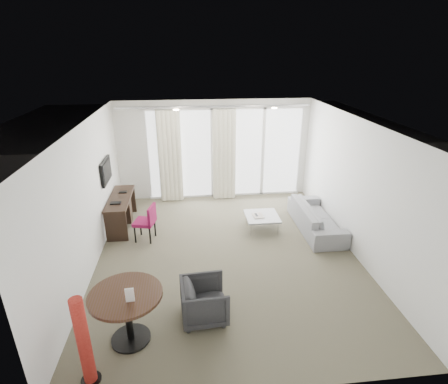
{
  "coord_description": "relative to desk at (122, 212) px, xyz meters",
  "views": [
    {
      "loc": [
        -0.7,
        -5.86,
        3.81
      ],
      "look_at": [
        0.0,
        0.6,
        1.1
      ],
      "focal_mm": 28.0,
      "sensor_mm": 36.0,
      "label": 1
    }
  ],
  "objects": [
    {
      "name": "floor",
      "position": [
        2.25,
        -1.48,
        -0.35
      ],
      "size": [
        5.0,
        6.0,
        0.0
      ],
      "primitive_type": "cube",
      "color": "brown",
      "rests_on": "ground"
    },
    {
      "name": "ceiling",
      "position": [
        2.25,
        -1.48,
        2.25
      ],
      "size": [
        5.0,
        6.0,
        0.0
      ],
      "primitive_type": "cube",
      "color": "white",
      "rests_on": "ground"
    },
    {
      "name": "wall_left",
      "position": [
        -0.25,
        -1.48,
        0.95
      ],
      "size": [
        0.0,
        6.0,
        2.6
      ],
      "primitive_type": "cube",
      "color": "silver",
      "rests_on": "ground"
    },
    {
      "name": "wall_right",
      "position": [
        4.75,
        -1.48,
        0.95
      ],
      "size": [
        0.0,
        6.0,
        2.6
      ],
      "primitive_type": "cube",
      "color": "silver",
      "rests_on": "ground"
    },
    {
      "name": "wall_front",
      "position": [
        2.25,
        -4.48,
        0.95
      ],
      "size": [
        5.0,
        0.0,
        2.6
      ],
      "primitive_type": "cube",
      "color": "silver",
      "rests_on": "ground"
    },
    {
      "name": "window_panel",
      "position": [
        2.55,
        1.51,
        0.85
      ],
      "size": [
        4.0,
        0.02,
        2.38
      ],
      "primitive_type": null,
      "color": "white",
      "rests_on": "ground"
    },
    {
      "name": "window_frame",
      "position": [
        2.55,
        1.49,
        0.85
      ],
      "size": [
        4.1,
        0.06,
        2.44
      ],
      "primitive_type": null,
      "color": "white",
      "rests_on": "ground"
    },
    {
      "name": "curtain_left",
      "position": [
        1.1,
        1.34,
        0.85
      ],
      "size": [
        0.6,
        0.2,
        2.38
      ],
      "primitive_type": null,
      "color": "beige",
      "rests_on": "ground"
    },
    {
      "name": "curtain_right",
      "position": [
        2.5,
        1.34,
        0.85
      ],
      "size": [
        0.6,
        0.2,
        2.38
      ],
      "primitive_type": null,
      "color": "beige",
      "rests_on": "ground"
    },
    {
      "name": "curtain_track",
      "position": [
        2.25,
        1.34,
        2.1
      ],
      "size": [
        4.8,
        0.04,
        0.04
      ],
      "primitive_type": null,
      "color": "#B2B2B7",
      "rests_on": "ceiling"
    },
    {
      "name": "downlight_a",
      "position": [
        1.35,
        0.12,
        2.24
      ],
      "size": [
        0.12,
        0.12,
        0.02
      ],
      "primitive_type": "cylinder",
      "color": "#FFE0B2",
      "rests_on": "ceiling"
    },
    {
      "name": "downlight_b",
      "position": [
        3.45,
        0.12,
        2.24
      ],
      "size": [
        0.12,
        0.12,
        0.02
      ],
      "primitive_type": "cylinder",
      "color": "#FFE0B2",
      "rests_on": "ceiling"
    },
    {
      "name": "desk",
      "position": [
        0.0,
        0.0,
        0.0
      ],
      "size": [
        0.47,
        1.5,
        0.7
      ],
      "primitive_type": null,
      "color": "black",
      "rests_on": "floor"
    },
    {
      "name": "tv",
      "position": [
        -0.21,
        -0.03,
        1.0
      ],
      "size": [
        0.05,
        0.8,
        0.5
      ],
      "primitive_type": null,
      "color": "black",
      "rests_on": "wall_left"
    },
    {
      "name": "desk_chair",
      "position": [
        0.58,
        -0.68,
        0.05
      ],
      "size": [
        0.52,
        0.5,
        0.79
      ],
      "primitive_type": null,
      "rotation": [
        0.0,
        0.0,
        -0.25
      ],
      "color": "maroon",
      "rests_on": "floor"
    },
    {
      "name": "round_table",
      "position": [
        0.64,
        -3.47,
        0.04
      ],
      "size": [
        1.31,
        1.31,
        0.79
      ],
      "primitive_type": null,
      "rotation": [
        0.0,
        0.0,
        -0.44
      ],
      "color": "#361F14",
      "rests_on": "floor"
    },
    {
      "name": "menu_card",
      "position": [
        0.74,
        -3.64,
        0.37
      ],
      "size": [
        0.11,
        0.02,
        0.2
      ],
      "primitive_type": null,
      "rotation": [
        0.0,
        0.0,
        0.06
      ],
      "color": "white",
      "rests_on": "round_table"
    },
    {
      "name": "red_lamp",
      "position": [
        0.24,
        -4.09,
        0.27
      ],
      "size": [
        0.31,
        0.31,
        1.24
      ],
      "primitive_type": "cylinder",
      "rotation": [
        0.0,
        0.0,
        0.31
      ],
      "color": "#A4241C",
      "rests_on": "floor"
    },
    {
      "name": "tub_armchair",
      "position": [
        1.7,
        -3.15,
        -0.04
      ],
      "size": [
        0.73,
        0.71,
        0.62
      ],
      "primitive_type": "imported",
      "rotation": [
        0.0,
        0.0,
        1.64
      ],
      "color": "#28282A",
      "rests_on": "floor"
    },
    {
      "name": "coffee_table",
      "position": [
        3.14,
        -0.49,
        -0.19
      ],
      "size": [
        0.73,
        0.73,
        0.33
      ],
      "primitive_type": null,
      "rotation": [
        0.0,
        0.0,
        0.0
      ],
      "color": "gray",
      "rests_on": "floor"
    },
    {
      "name": "remote",
      "position": [
        3.02,
        -0.47,
        0.01
      ],
      "size": [
        0.06,
        0.16,
        0.02
      ],
      "primitive_type": null,
      "rotation": [
        0.0,
        0.0,
        0.09
      ],
      "color": "black",
      "rests_on": "coffee_table"
    },
    {
      "name": "magazine",
      "position": [
        3.05,
        -0.49,
        0.01
      ],
      "size": [
        0.27,
        0.33,
        0.02
      ],
      "primitive_type": null,
      "rotation": [
        0.0,
        0.0,
        0.08
      ],
      "color": "gray",
      "rests_on": "coffee_table"
    },
    {
      "name": "sofa",
      "position": [
        4.34,
        -0.63,
        -0.07
      ],
      "size": [
        0.76,
        1.95,
        0.57
      ],
      "primitive_type": "imported",
      "rotation": [
        0.0,
        0.0,
        1.57
      ],
      "color": "gray",
      "rests_on": "floor"
    },
    {
      "name": "terrace_slab",
      "position": [
        2.55,
        3.02,
        -0.41
      ],
      "size": [
        5.6,
        3.0,
        0.12
      ],
      "primitive_type": "cube",
      "color": "#4D4D50",
      "rests_on": "ground"
    },
    {
      "name": "rattan_chair_a",
      "position": [
        2.82,
        2.78,
        0.07
      ],
      "size": [
        0.71,
        0.71,
        0.85
      ],
      "primitive_type": null,
      "rotation": [
        0.0,
        0.0,
        -0.27
      ],
      "color": "#42281C",
      "rests_on": "terrace_slab"
    },
    {
      "name": "rattan_chair_b",
      "position": [
        4.53,
        2.59,
        0.06
      ],
      "size": [
        0.71,
        0.71,
        0.82
      ],
      "primitive_type": null,
      "rotation": [
        0.0,
        0.0,
        0.32
      ],
      "color": "#42281C",
      "rests_on": "terrace_slab"
    },
    {
      "name": "rattan_table",
      "position": [
        3.28,
        2.45,
        -0.1
      ],
      "size": [
        0.56,
        0.56,
        0.5
      ],
      "primitive_type": null,
      "rotation": [
        0.0,
        0.0,
        0.11
      ],
      "color": "#42281C",
      "rests_on": "terrace_slab"
    },
    {
      "name": "balustrade",
      "position": [
        2.55,
        4.47,
        0.15
      ],
      "size": [
        5.5,
        0.06,
        1.05
      ],
      "primitive_type": null,
      "color": "#B2B2B7",
      "rests_on": "terrace_slab"
    }
  ]
}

